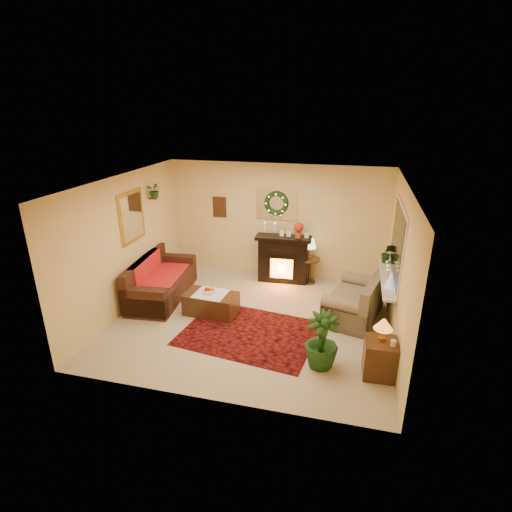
% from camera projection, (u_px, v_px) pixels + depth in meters
% --- Properties ---
extents(floor, '(5.00, 5.00, 0.00)m').
position_uv_depth(floor, '(251.00, 319.00, 7.53)').
color(floor, beige).
rests_on(floor, ground).
extents(ceiling, '(5.00, 5.00, 0.00)m').
position_uv_depth(ceiling, '(251.00, 182.00, 6.59)').
color(ceiling, white).
rests_on(ceiling, ground).
extents(wall_back, '(5.00, 5.00, 0.00)m').
position_uv_depth(wall_back, '(276.00, 221.00, 9.10)').
color(wall_back, '#EFD88C').
rests_on(wall_back, ground).
extents(wall_front, '(5.00, 5.00, 0.00)m').
position_uv_depth(wall_front, '(206.00, 316.00, 5.02)').
color(wall_front, '#EFD88C').
rests_on(wall_front, ground).
extents(wall_left, '(4.50, 4.50, 0.00)m').
position_uv_depth(wall_left, '(125.00, 244.00, 7.63)').
color(wall_left, '#EFD88C').
rests_on(wall_left, ground).
extents(wall_right, '(4.50, 4.50, 0.00)m').
position_uv_depth(wall_right, '(400.00, 268.00, 6.49)').
color(wall_right, '#EFD88C').
rests_on(wall_right, ground).
extents(area_rug, '(2.49, 2.00, 0.01)m').
position_uv_depth(area_rug, '(249.00, 333.00, 7.07)').
color(area_rug, maroon).
rests_on(area_rug, floor).
extents(sofa, '(1.05, 2.06, 0.85)m').
position_uv_depth(sofa, '(162.00, 278.00, 8.25)').
color(sofa, '#4D2818').
rests_on(sofa, floor).
extents(red_throw, '(0.78, 1.27, 0.02)m').
position_uv_depth(red_throw, '(163.00, 274.00, 8.37)').
color(red_throw, red).
rests_on(red_throw, sofa).
extents(fireplace, '(1.11, 0.39, 1.00)m').
position_uv_depth(fireplace, '(283.00, 258.00, 8.97)').
color(fireplace, black).
rests_on(fireplace, floor).
extents(poinsettia, '(0.21, 0.21, 0.21)m').
position_uv_depth(poinsettia, '(299.00, 227.00, 8.63)').
color(poinsettia, red).
rests_on(poinsettia, fireplace).
extents(mantel_candle_a, '(0.06, 0.06, 0.19)m').
position_uv_depth(mantel_candle_a, '(265.00, 227.00, 8.80)').
color(mantel_candle_a, beige).
rests_on(mantel_candle_a, fireplace).
extents(mantel_candle_b, '(0.06, 0.06, 0.18)m').
position_uv_depth(mantel_candle_b, '(275.00, 227.00, 8.78)').
color(mantel_candle_b, beige).
rests_on(mantel_candle_b, fireplace).
extents(mantel_mirror, '(0.92, 0.02, 0.72)m').
position_uv_depth(mantel_mirror, '(276.00, 204.00, 8.94)').
color(mantel_mirror, white).
rests_on(mantel_mirror, wall_back).
extents(wreath, '(0.55, 0.11, 0.55)m').
position_uv_depth(wreath, '(276.00, 204.00, 8.89)').
color(wreath, '#194719').
rests_on(wreath, wall_back).
extents(wall_art, '(0.32, 0.03, 0.48)m').
position_uv_depth(wall_art, '(220.00, 207.00, 9.30)').
color(wall_art, '#381E11').
rests_on(wall_art, wall_back).
extents(gold_mirror, '(0.03, 0.84, 1.00)m').
position_uv_depth(gold_mirror, '(132.00, 217.00, 7.74)').
color(gold_mirror, gold).
rests_on(gold_mirror, wall_left).
extents(hanging_plant, '(0.33, 0.28, 0.36)m').
position_uv_depth(hanging_plant, '(155.00, 198.00, 8.30)').
color(hanging_plant, '#194719').
rests_on(hanging_plant, wall_left).
extents(loveseat, '(1.17, 1.61, 0.84)m').
position_uv_depth(loveseat, '(355.00, 296.00, 7.49)').
color(loveseat, '#B7A89C').
rests_on(loveseat, floor).
extents(window_frame, '(0.03, 1.86, 1.36)m').
position_uv_depth(window_frame, '(398.00, 243.00, 6.90)').
color(window_frame, white).
rests_on(window_frame, wall_right).
extents(window_glass, '(0.02, 1.70, 1.22)m').
position_uv_depth(window_glass, '(397.00, 243.00, 6.90)').
color(window_glass, black).
rests_on(window_glass, wall_right).
extents(window_sill, '(0.22, 1.86, 0.04)m').
position_uv_depth(window_sill, '(387.00, 278.00, 7.17)').
color(window_sill, white).
rests_on(window_sill, wall_right).
extents(mini_tree, '(0.19, 0.19, 0.29)m').
position_uv_depth(mini_tree, '(391.00, 280.00, 6.70)').
color(mini_tree, silver).
rests_on(mini_tree, window_sill).
extents(sill_plant, '(0.28, 0.23, 0.52)m').
position_uv_depth(sill_plant, '(387.00, 253.00, 7.75)').
color(sill_plant, '#124A19').
rests_on(sill_plant, window_sill).
extents(side_table_round, '(0.51, 0.51, 0.58)m').
position_uv_depth(side_table_round, '(310.00, 269.00, 8.96)').
color(side_table_round, black).
rests_on(side_table_round, floor).
extents(lamp_cream, '(0.31, 0.31, 0.47)m').
position_uv_depth(lamp_cream, '(309.00, 246.00, 8.78)').
color(lamp_cream, '#F2E18E').
rests_on(lamp_cream, side_table_round).
extents(end_table_square, '(0.49, 0.49, 0.57)m').
position_uv_depth(end_table_square, '(380.00, 359.00, 5.90)').
color(end_table_square, '#4B321C').
rests_on(end_table_square, floor).
extents(lamp_tiffany, '(0.28, 0.28, 0.40)m').
position_uv_depth(lamp_tiffany, '(383.00, 331.00, 5.75)').
color(lamp_tiffany, orange).
rests_on(lamp_tiffany, end_table_square).
extents(coffee_table, '(1.03, 0.62, 0.42)m').
position_uv_depth(coffee_table, '(211.00, 303.00, 7.67)').
color(coffee_table, '#341A13').
rests_on(coffee_table, floor).
extents(fruit_bowl, '(0.25, 0.25, 0.06)m').
position_uv_depth(fruit_bowl, '(209.00, 292.00, 7.61)').
color(fruit_bowl, beige).
rests_on(fruit_bowl, coffee_table).
extents(floor_palm, '(1.65, 1.65, 2.72)m').
position_uv_depth(floor_palm, '(322.00, 341.00, 6.03)').
color(floor_palm, '#154A1C').
rests_on(floor_palm, floor).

